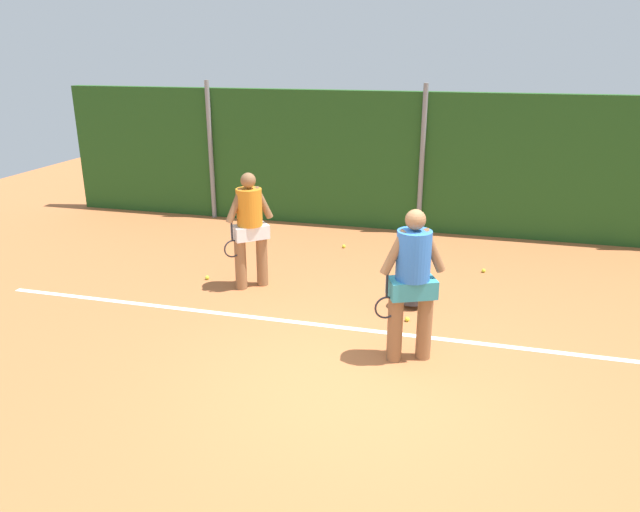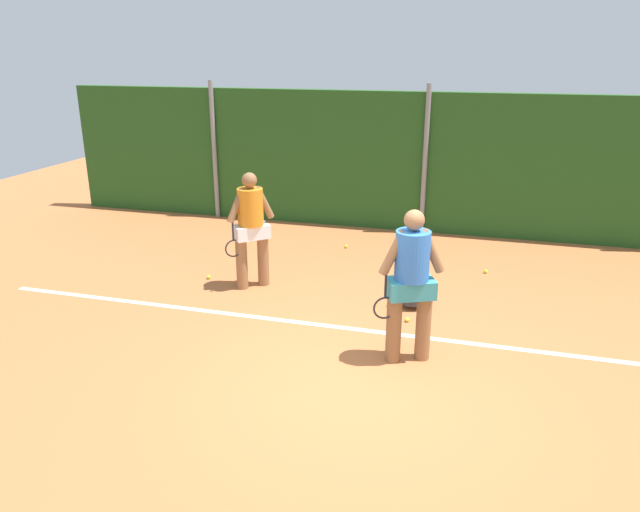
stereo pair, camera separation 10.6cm
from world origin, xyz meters
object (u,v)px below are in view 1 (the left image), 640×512
object	(u,v)px
tennis_ball_2	(207,278)
tennis_ball_3	(484,271)
tennis_ball_5	(344,246)
tennis_ball_8	(407,319)
ball_hopper	(412,288)
player_midcourt	(250,225)
player_foreground_near	(412,278)

from	to	relation	value
tennis_ball_2	tennis_ball_3	bearing A→B (deg)	18.95
tennis_ball_5	tennis_ball_8	bearing A→B (deg)	-61.92
ball_hopper	tennis_ball_2	world-z (taller)	ball_hopper
tennis_ball_2	tennis_ball_5	world-z (taller)	same
player_midcourt	tennis_ball_8	distance (m)	2.83
player_midcourt	tennis_ball_5	xyz separation A→B (m)	(0.99, 2.29, -1.00)
tennis_ball_2	tennis_ball_8	distance (m)	3.48
player_midcourt	tennis_ball_5	size ratio (longest dim) A/B	27.93
player_foreground_near	tennis_ball_2	bearing A→B (deg)	-51.19
player_foreground_near	player_midcourt	distance (m)	3.20
player_foreground_near	player_midcourt	bearing A→B (deg)	-56.46
tennis_ball_5	player_midcourt	bearing A→B (deg)	-113.45
player_midcourt	tennis_ball_3	xyz separation A→B (m)	(3.58, 1.61, -1.00)
player_foreground_near	player_midcourt	xyz separation A→B (m)	(-2.70, 1.72, -0.03)
player_midcourt	tennis_ball_2	distance (m)	1.30
tennis_ball_5	tennis_ball_2	bearing A→B (deg)	-129.71
player_midcourt	tennis_ball_3	bearing A→B (deg)	162.73
player_foreground_near	ball_hopper	world-z (taller)	player_foreground_near
player_foreground_near	tennis_ball_3	size ratio (longest dim) A/B	28.70
tennis_ball_3	tennis_ball_8	size ratio (longest dim) A/B	1.00
tennis_ball_3	tennis_ball_5	distance (m)	2.68
player_foreground_near	ball_hopper	xyz separation A→B (m)	(-0.14, 1.58, -0.77)
tennis_ball_3	tennis_ball_8	world-z (taller)	same
player_foreground_near	tennis_ball_2	world-z (taller)	player_foreground_near
tennis_ball_3	player_midcourt	bearing A→B (deg)	-155.81
tennis_ball_2	tennis_ball_5	bearing A→B (deg)	50.29
player_foreground_near	tennis_ball_5	bearing A→B (deg)	-90.87
player_midcourt	player_foreground_near	bearing A→B (deg)	106.10
player_midcourt	tennis_ball_8	xyz separation A→B (m)	(2.56, -0.66, -1.00)
ball_hopper	tennis_ball_8	distance (m)	0.58
ball_hopper	tennis_ball_2	distance (m)	3.41
ball_hopper	tennis_ball_2	size ratio (longest dim) A/B	7.78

